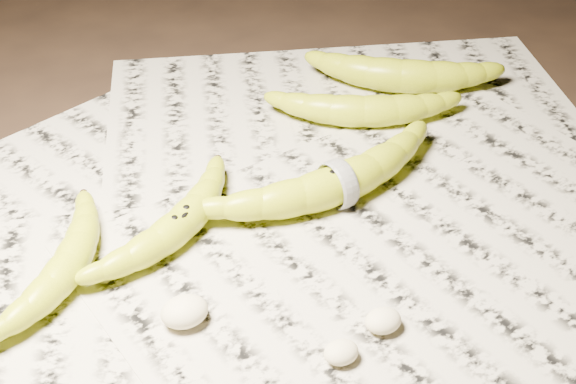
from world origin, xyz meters
name	(u,v)px	position (x,y,z in m)	size (l,w,h in m)	color
ground	(281,232)	(0.00, 0.00, 0.00)	(3.00, 3.00, 0.00)	black
newspaper_patch	(254,225)	(-0.02, 0.02, 0.00)	(0.90, 0.70, 0.01)	#B7AF9C
banana_left_b	(68,262)	(-0.20, 0.02, 0.02)	(0.17, 0.05, 0.03)	#BEC919
banana_center	(179,222)	(-0.09, 0.03, 0.02)	(0.18, 0.05, 0.03)	#BEC919
banana_taped	(338,181)	(0.07, 0.02, 0.03)	(0.24, 0.07, 0.04)	#BEC919
banana_upper_a	(364,108)	(0.16, 0.13, 0.03)	(0.19, 0.06, 0.04)	#BEC919
banana_upper_b	(402,73)	(0.24, 0.18, 0.03)	(0.20, 0.07, 0.04)	#BEC919
measuring_tape	(338,181)	(0.07, 0.02, 0.03)	(0.05, 0.05, 0.00)	white
flesh_chunk_a	(184,308)	(-0.12, -0.08, 0.02)	(0.04, 0.03, 0.02)	beige
flesh_chunk_b	(341,349)	(-0.03, -0.17, 0.02)	(0.03, 0.02, 0.02)	beige
flesh_chunk_c	(383,317)	(0.02, -0.15, 0.02)	(0.03, 0.03, 0.02)	beige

